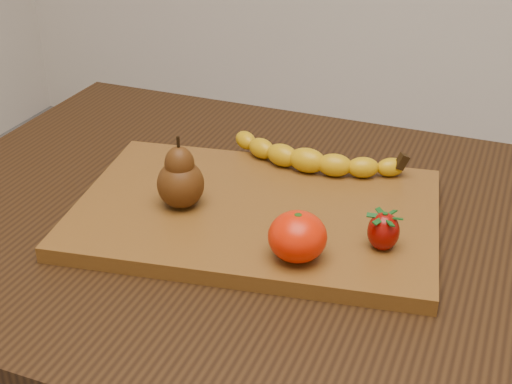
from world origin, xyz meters
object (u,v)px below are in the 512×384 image
at_px(table, 280,284).
at_px(mandarin, 297,237).
at_px(cutting_board, 256,213).
at_px(pear, 180,172).

xyz_separation_m(table, mandarin, (0.05, -0.10, 0.15)).
bearing_deg(cutting_board, pear, -169.29).
xyz_separation_m(cutting_board, mandarin, (0.09, -0.09, 0.04)).
relative_size(cutting_board, mandarin, 6.84).
bearing_deg(table, pear, -161.39).
bearing_deg(cutting_board, table, 5.87).
height_order(pear, mandarin, pear).
bearing_deg(table, cutting_board, -164.99).
xyz_separation_m(table, pear, (-0.12, -0.04, 0.16)).
bearing_deg(mandarin, cutting_board, 133.26).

